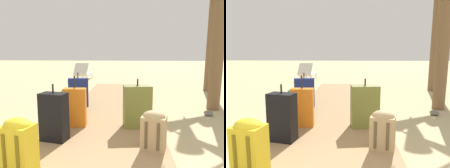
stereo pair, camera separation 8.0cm
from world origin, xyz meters
The scene contains 12 objects.
ground_plane centered at (0.00, 2.86, 0.00)m, with size 60.00×60.00×0.00m, color tan.
boardwalk centered at (0.00, 3.58, 0.04)m, with size 1.71×7.16×0.08m, color #9E7A51.
suitcase_navy centered at (-0.75, 3.70, 0.39)m, with size 0.46×0.28×0.75m.
backpack_yellow centered at (-0.65, 1.00, 0.39)m, with size 0.32×0.27×0.59m.
backpack_tan centered at (0.66, 1.72, 0.33)m, with size 0.34×0.29×0.48m.
backpack_teal centered at (-0.77, 3.02, 0.35)m, with size 0.34×0.26×0.51m.
suitcase_black centered at (-0.64, 1.89, 0.40)m, with size 0.38×0.27×0.76m.
suitcase_orange centered at (-0.50, 2.46, 0.39)m, with size 0.36×0.20×0.82m.
suitcase_olive centered at (0.49, 2.50, 0.41)m, with size 0.46×0.29×0.77m.
lounge_chair centered at (-1.75, 8.85, 0.33)m, with size 0.65×1.56×0.79m.
rock_right_mid centered at (1.95, 3.48, 0.05)m, with size 0.17×0.19×0.10m, color slate.
rock_left_mid centered at (-1.61, 4.80, 0.07)m, with size 0.22×0.18×0.13m, color #5B5651.
Camera 1 is at (0.35, -0.76, 1.25)m, focal length 33.88 mm.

